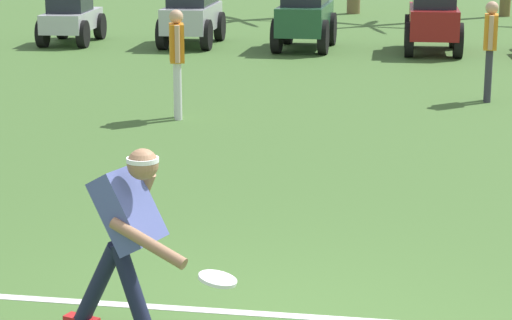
{
  "coord_description": "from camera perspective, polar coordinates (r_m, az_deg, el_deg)",
  "views": [
    {
      "loc": [
        1.34,
        -6.1,
        2.9
      ],
      "look_at": [
        -0.28,
        1.73,
        0.9
      ],
      "focal_mm": 70.0,
      "sensor_mm": 36.0,
      "label": 1
    }
  ],
  "objects": [
    {
      "name": "parked_car_slot_c",
      "position": [
        21.71,
        2.83,
        8.31
      ],
      "size": [
        1.21,
        2.37,
        1.4
      ],
      "color": "#235133",
      "rests_on": "ground_plane"
    },
    {
      "name": "parked_car_slot_a",
      "position": [
        23.04,
        -10.5,
        7.98
      ],
      "size": [
        1.31,
        2.29,
        1.1
      ],
      "color": "#B7BABF",
      "rests_on": "ground_plane"
    },
    {
      "name": "parked_car_slot_d",
      "position": [
        21.46,
        10.1,
        8.04
      ],
      "size": [
        1.3,
        2.41,
        1.4
      ],
      "color": "maroon",
      "rests_on": "ground_plane"
    },
    {
      "name": "teammate_midfield",
      "position": [
        15.96,
        13.24,
        6.61
      ],
      "size": [
        0.2,
        0.49,
        1.56
      ],
      "color": "#33333D",
      "rests_on": "ground_plane"
    },
    {
      "name": "frisbee_in_flight",
      "position": [
        6.25,
        -2.21,
        -6.82
      ],
      "size": [
        0.28,
        0.28,
        0.07
      ],
      "color": "white"
    },
    {
      "name": "field_line_paint",
      "position": [
        7.47,
        0.4,
        -8.78
      ],
      "size": [
        22.18,
        0.89,
        0.01
      ],
      "primitive_type": "cube",
      "rotation": [
        0.0,
        0.0,
        0.04
      ],
      "color": "white",
      "rests_on": "ground_plane"
    },
    {
      "name": "teammate_near_sideline",
      "position": [
        14.26,
        -4.54,
        6.09
      ],
      "size": [
        0.3,
        0.49,
        1.56
      ],
      "color": "silver",
      "rests_on": "ground_plane"
    },
    {
      "name": "frisbee_thrower",
      "position": [
        6.79,
        -7.37,
        -4.19
      ],
      "size": [
        1.06,
        0.65,
        1.39
      ],
      "color": "#191E38",
      "rests_on": "ground_plane"
    },
    {
      "name": "parked_car_slot_b",
      "position": [
        22.44,
        -3.66,
        8.43
      ],
      "size": [
        1.29,
        2.46,
        1.34
      ],
      "color": "#B7BABF",
      "rests_on": "ground_plane"
    }
  ]
}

